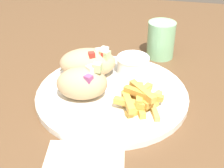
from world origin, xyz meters
name	(u,v)px	position (x,y,z in m)	size (l,w,h in m)	color
table	(123,129)	(0.00, 0.00, 0.68)	(1.42, 1.42, 0.74)	brown
napkin	(85,157)	(-0.04, -0.16, 0.74)	(0.14, 0.09, 0.00)	silver
plate	(112,94)	(-0.03, 0.02, 0.75)	(0.31, 0.31, 0.02)	white
pita_sandwich_near	(82,83)	(-0.08, -0.01, 0.79)	(0.11, 0.09, 0.08)	tan
pita_sandwich_far	(88,63)	(-0.10, 0.08, 0.79)	(0.14, 0.11, 0.07)	tan
fries_pile	(140,99)	(0.03, -0.01, 0.77)	(0.09, 0.12, 0.04)	#E5B251
sauce_ramekin	(133,64)	(0.00, 0.11, 0.78)	(0.07, 0.07, 0.04)	white
water_glass	(161,41)	(0.05, 0.23, 0.78)	(0.07, 0.07, 0.09)	#8CCC93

